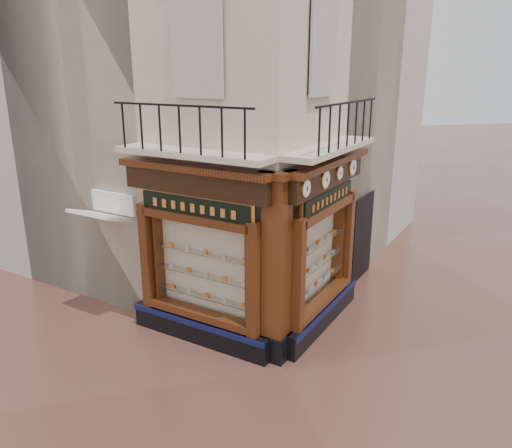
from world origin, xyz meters
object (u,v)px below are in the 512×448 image
object	(u,v)px
corner_pilaster	(277,271)
signboard_left	(194,207)
clock_b	(325,180)
clock_d	(352,167)
clock_c	(339,173)
signboard_right	(328,198)
clock_a	(306,188)
awning	(109,317)

from	to	relation	value
corner_pilaster	signboard_left	size ratio (longest dim) A/B	1.91
clock_b	clock_d	distance (m)	1.60
clock_d	signboard_left	xyz separation A→B (m)	(-3.80, -0.72, -0.52)
clock_b	clock_c	xyz separation A→B (m)	(0.55, 0.55, -0.00)
signboard_left	signboard_right	distance (m)	2.92
clock_a	clock_c	world-z (taller)	clock_a
corner_pilaster	clock_d	world-z (taller)	corner_pilaster
clock_c	awning	bearing A→B (deg)	118.15
clock_a	clock_b	world-z (taller)	clock_b
clock_a	clock_b	xyz separation A→B (m)	(0.67, 0.67, 0.00)
corner_pilaster	clock_c	world-z (taller)	corner_pilaster
corner_pilaster	clock_b	world-z (taller)	corner_pilaster
clock_b	clock_d	bearing A→B (deg)	0.00
clock_d	clock_a	bearing A→B (deg)	-180.00
clock_d	signboard_right	size ratio (longest dim) A/B	0.21
awning	signboard_right	distance (m)	6.05
signboard_right	corner_pilaster	bearing A→B (deg)	169.75
corner_pilaster	awning	bearing A→B (deg)	96.53
clock_c	corner_pilaster	bearing A→B (deg)	168.31
clock_b	awning	world-z (taller)	clock_b
signboard_left	awning	bearing A→B (deg)	4.02
corner_pilaster	signboard_right	size ratio (longest dim) A/B	2.05
clock_c	signboard_right	xyz separation A→B (m)	(-0.30, -0.14, -0.52)
awning	corner_pilaster	bearing A→B (deg)	-173.47
clock_a	signboard_right	xyz separation A→B (m)	(0.92, 1.08, -0.52)
clock_b	signboard_right	world-z (taller)	clock_b
clock_a	signboard_left	bearing A→B (deg)	106.79
corner_pilaster	clock_c	xyz separation A→B (m)	(1.76, 1.16, 1.67)
corner_pilaster	awning	distance (m)	4.81
clock_b	clock_c	bearing A→B (deg)	-0.00
clock_d	awning	distance (m)	6.89
clock_b	signboard_left	bearing A→B (deg)	126.31
corner_pilaster	clock_b	distance (m)	2.15
signboard_left	signboard_right	size ratio (longest dim) A/B	1.07
clock_b	signboard_left	size ratio (longest dim) A/B	0.19
clock_b	signboard_left	world-z (taller)	clock_b
clock_d	awning	world-z (taller)	clock_d
clock_c	clock_d	bearing A→B (deg)	0.00
corner_pilaster	clock_c	distance (m)	2.69
clock_a	clock_d	distance (m)	2.54
clock_a	signboard_left	distance (m)	2.33
corner_pilaster	awning	size ratio (longest dim) A/B	2.98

